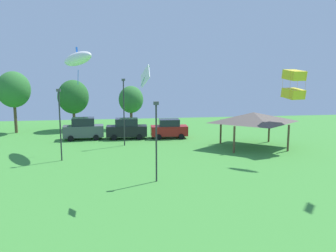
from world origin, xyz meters
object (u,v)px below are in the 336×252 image
at_px(kite_flying_4, 294,84).
at_px(treeline_tree_1, 14,90).
at_px(light_post_0, 60,121).
at_px(park_pavilion, 254,117).
at_px(light_post_1, 156,137).
at_px(kite_flying_8, 145,76).
at_px(parked_car_third_from_left, 169,129).
at_px(parked_car_leftmost, 83,129).
at_px(kite_flying_0, 77,59).
at_px(light_post_3, 124,109).
at_px(treeline_tree_2, 73,97).
at_px(parked_car_second_from_left, 127,129).
at_px(treeline_tree_3, 131,100).

bearing_deg(kite_flying_4, treeline_tree_1, 154.50).
height_order(light_post_0, treeline_tree_1, treeline_tree_1).
height_order(kite_flying_4, treeline_tree_1, kite_flying_4).
relative_size(park_pavilion, light_post_1, 1.24).
xyz_separation_m(light_post_1, treeline_tree_1, (-15.32, 21.95, 2.16)).
relative_size(kite_flying_4, treeline_tree_1, 0.37).
bearing_deg(park_pavilion, kite_flying_8, -133.65).
relative_size(light_post_0, treeline_tree_1, 0.82).
bearing_deg(park_pavilion, kite_flying_4, -32.00).
bearing_deg(kite_flying_4, light_post_0, -177.68).
bearing_deg(park_pavilion, parked_car_third_from_left, 142.43).
xyz_separation_m(parked_car_leftmost, light_post_0, (-1.05, -9.44, 2.32)).
distance_m(parked_car_third_from_left, park_pavilion, 10.03).
distance_m(kite_flying_0, light_post_3, 6.83).
height_order(parked_car_leftmost, light_post_3, light_post_3).
bearing_deg(kite_flying_8, kite_flying_0, 111.93).
height_order(parked_car_third_from_left, treeline_tree_2, treeline_tree_2).
xyz_separation_m(parked_car_second_from_left, treeline_tree_3, (0.82, 7.15, 2.73)).
bearing_deg(treeline_tree_2, kite_flying_4, -34.44).
xyz_separation_m(kite_flying_0, light_post_0, (-1.29, -3.60, -5.34)).
bearing_deg(parked_car_leftmost, light_post_3, -44.66).
xyz_separation_m(kite_flying_0, light_post_1, (6.30, -10.61, -5.62)).
relative_size(parked_car_second_from_left, treeline_tree_1, 0.61).
relative_size(light_post_3, treeline_tree_1, 0.91).
relative_size(light_post_1, treeline_tree_1, 0.75).
xyz_separation_m(kite_flying_8, light_post_3, (-1.06, 15.12, -3.63)).
distance_m(parked_car_second_from_left, treeline_tree_2, 10.29).
distance_m(treeline_tree_2, treeline_tree_3, 7.52).
height_order(light_post_1, treeline_tree_3, light_post_1).
relative_size(kite_flying_8, parked_car_second_from_left, 0.30).
xyz_separation_m(parked_car_third_from_left, light_post_0, (-10.82, -8.84, 2.44)).
bearing_deg(light_post_0, parked_car_second_from_left, 57.05).
bearing_deg(kite_flying_4, parked_car_third_from_left, 143.95).
xyz_separation_m(kite_flying_0, treeline_tree_3, (5.46, 12.71, -4.98)).
height_order(parked_car_second_from_left, light_post_1, light_post_1).
height_order(parked_car_third_from_left, treeline_tree_3, treeline_tree_3).
height_order(parked_car_second_from_left, light_post_3, light_post_3).
relative_size(kite_flying_0, parked_car_second_from_left, 1.15).
relative_size(light_post_3, treeline_tree_2, 1.06).
height_order(kite_flying_0, treeline_tree_2, kite_flying_0).
bearing_deg(kite_flying_8, light_post_1, 70.69).
bearing_deg(light_post_1, light_post_0, 137.29).
bearing_deg(light_post_1, treeline_tree_1, 124.92).
bearing_deg(kite_flying_4, park_pavilion, 148.00).
xyz_separation_m(light_post_0, treeline_tree_2, (-0.75, 16.31, 0.79)).
relative_size(parked_car_leftmost, light_post_1, 0.80).
bearing_deg(light_post_0, treeline_tree_3, 67.52).
relative_size(parked_car_second_from_left, light_post_3, 0.67).
xyz_separation_m(park_pavilion, treeline_tree_3, (-11.86, 13.47, 0.81)).
bearing_deg(light_post_3, treeline_tree_1, 144.46).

